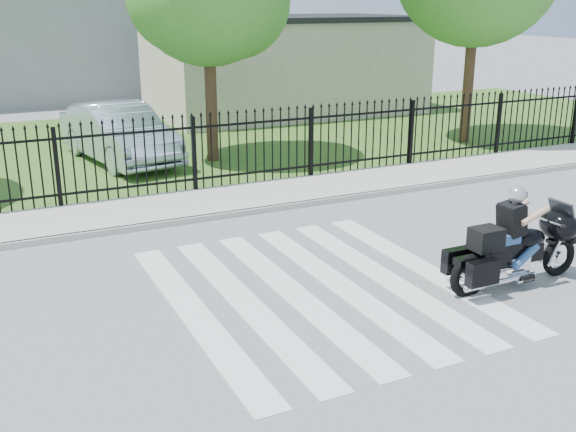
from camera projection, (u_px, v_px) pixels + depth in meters
name	position (u px, v px, depth m)	size (l,w,h in m)	color
ground	(317.00, 289.00, 10.48)	(120.00, 120.00, 0.00)	slate
crosswalk	(317.00, 289.00, 10.48)	(5.00, 5.50, 0.01)	silver
sidewalk	(210.00, 202.00, 14.75)	(40.00, 2.00, 0.12)	#ADAAA3
curb	(226.00, 215.00, 13.89)	(40.00, 0.12, 0.12)	#ADAAA3
grass_strip	(134.00, 145.00, 20.77)	(40.00, 12.00, 0.02)	#32581E
iron_fence	(194.00, 156.00, 15.35)	(26.00, 0.04, 1.80)	black
building_low	(284.00, 67.00, 26.55)	(10.00, 6.00, 3.50)	beige
building_low_roof	(284.00, 18.00, 25.99)	(10.20, 6.20, 0.20)	black
motorcycle_rider	(514.00, 245.00, 10.42)	(2.52, 0.74, 1.66)	black
parked_car	(119.00, 133.00, 18.40)	(1.69, 4.83, 1.59)	#9AADC1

